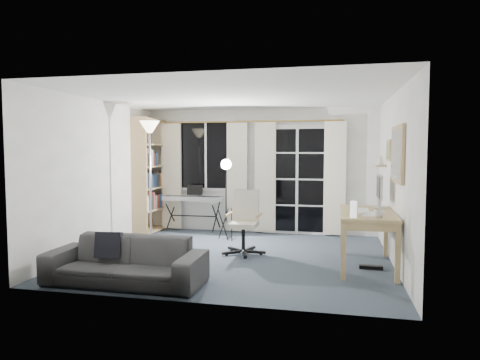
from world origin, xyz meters
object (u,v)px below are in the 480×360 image
object	(u,v)px
keyboard_piano	(193,199)
studio_light	(226,174)
mug	(379,213)
bookshelf	(148,178)
sofa	(125,253)
torchiere_lamp	(150,145)
monitor	(379,188)
desk	(367,219)
office_chair	(245,216)

from	to	relation	value
keyboard_piano	studio_light	distance (m)	1.15
mug	bookshelf	bearing A→B (deg)	150.96
sofa	torchiere_lamp	bearing A→B (deg)	106.38
torchiere_lamp	sofa	bearing A→B (deg)	-73.91
bookshelf	monitor	size ratio (longest dim) A/B	4.03
mug	sofa	bearing A→B (deg)	-163.81
torchiere_lamp	mug	size ratio (longest dim) A/B	16.68
keyboard_piano	desk	distance (m)	3.64
studio_light	sofa	world-z (taller)	studio_light
studio_light	sofa	bearing A→B (deg)	-117.91
bookshelf	monitor	xyz separation A→B (m)	(4.21, -1.33, 0.00)
keyboard_piano	monitor	bearing A→B (deg)	-24.07
keyboard_piano	sofa	distance (m)	3.27
keyboard_piano	monitor	size ratio (longest dim) A/B	2.16
bookshelf	mug	distance (m)	4.71
office_chair	monitor	xyz separation A→B (m)	(2.00, -0.02, 0.48)
office_chair	torchiere_lamp	bearing A→B (deg)	171.17
monitor	bookshelf	bearing A→B (deg)	163.28
studio_light	torchiere_lamp	bearing A→B (deg)	-172.33
torchiere_lamp	monitor	bearing A→B (deg)	-4.67
torchiere_lamp	keyboard_piano	size ratio (longest dim) A/B	1.76
keyboard_piano	studio_light	world-z (taller)	studio_light
sofa	office_chair	bearing A→B (deg)	59.62
monitor	sofa	bearing A→B (deg)	-148.65
desk	sofa	distance (m)	3.21
torchiere_lamp	desk	world-z (taller)	torchiere_lamp
studio_light	desk	bearing A→B (deg)	-43.99
office_chair	sofa	size ratio (longest dim) A/B	0.52
desk	sofa	size ratio (longest dim) A/B	0.76
desk	monitor	world-z (taller)	monitor
torchiere_lamp	desk	bearing A→B (deg)	-12.12
desk	office_chair	bearing A→B (deg)	166.26
desk	mug	size ratio (longest dim) A/B	11.47
torchiere_lamp	desk	distance (m)	3.72
studio_light	monitor	bearing A→B (deg)	-33.26
bookshelf	torchiere_lamp	distance (m)	1.31
bookshelf	office_chair	distance (m)	2.61
torchiere_lamp	monitor	xyz separation A→B (m)	(3.70, -0.30, -0.63)
bookshelf	sofa	xyz separation A→B (m)	(1.12, -3.15, -0.68)
bookshelf	sofa	size ratio (longest dim) A/B	1.17
bookshelf	keyboard_piano	world-z (taller)	bookshelf
office_chair	desk	distance (m)	1.86
bookshelf	studio_light	bearing A→B (deg)	-14.32
bookshelf	sofa	bearing A→B (deg)	-67.81
studio_light	monitor	distance (m)	2.63
mug	torchiere_lamp	bearing A→B (deg)	160.83
torchiere_lamp	keyboard_piano	bearing A→B (deg)	70.90
torchiere_lamp	studio_light	distance (m)	1.40
keyboard_piano	desk	bearing A→B (deg)	-31.83
monitor	desk	bearing A→B (deg)	-112.72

